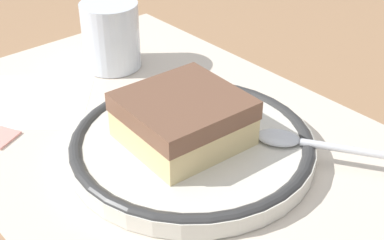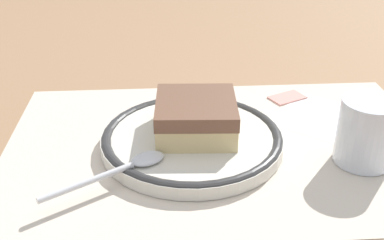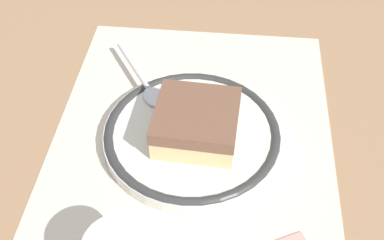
{
  "view_description": "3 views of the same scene",
  "coord_description": "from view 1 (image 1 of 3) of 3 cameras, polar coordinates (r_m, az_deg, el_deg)",
  "views": [
    {
      "loc": [
        -0.33,
        0.26,
        0.29
      ],
      "look_at": [
        -0.04,
        -0.0,
        0.04
      ],
      "focal_mm": 50.94,
      "sensor_mm": 36.0,
      "label": 1
    },
    {
      "loc": [
        -0.07,
        -0.49,
        0.3
      ],
      "look_at": [
        -0.04,
        -0.0,
        0.04
      ],
      "focal_mm": 45.16,
      "sensor_mm": 36.0,
      "label": 2
    },
    {
      "loc": [
        0.35,
        0.04,
        0.45
      ],
      "look_at": [
        -0.04,
        -0.0,
        0.04
      ],
      "focal_mm": 45.25,
      "sensor_mm": 36.0,
      "label": 3
    }
  ],
  "objects": [
    {
      "name": "cake_slice",
      "position": [
        0.46,
        -0.94,
        0.14
      ],
      "size": [
        0.1,
        0.1,
        0.04
      ],
      "color": "beige",
      "rests_on": "plate"
    },
    {
      "name": "plate",
      "position": [
        0.48,
        0.0,
        -2.59
      ],
      "size": [
        0.21,
        0.21,
        0.02
      ],
      "color": "silver",
      "rests_on": "placemat"
    },
    {
      "name": "cup",
      "position": [
        0.62,
        -8.45,
        8.36
      ],
      "size": [
        0.06,
        0.06,
        0.07
      ],
      "color": "silver",
      "rests_on": "placemat"
    },
    {
      "name": "napkin",
      "position": [
        0.58,
        -16.23,
        2.13
      ],
      "size": [
        0.16,
        0.16,
        0.0
      ],
      "primitive_type": "cube",
      "rotation": [
        0.0,
        0.0,
        2.45
      ],
      "color": "white",
      "rests_on": "placemat"
    },
    {
      "name": "ground_plane",
      "position": [
        0.51,
        -2.72,
        -1.8
      ],
      "size": [
        2.4,
        2.4,
        0.0
      ],
      "primitive_type": "plane",
      "color": "#9E7551"
    },
    {
      "name": "spoon",
      "position": [
        0.47,
        12.15,
        -2.35
      ],
      "size": [
        0.13,
        0.09,
        0.01
      ],
      "color": "silver",
      "rests_on": "plate"
    },
    {
      "name": "placemat",
      "position": [
        0.51,
        -2.72,
        -1.73
      ],
      "size": [
        0.52,
        0.34,
        0.0
      ],
      "primitive_type": "cube",
      "color": "beige",
      "rests_on": "ground_plane"
    }
  ]
}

